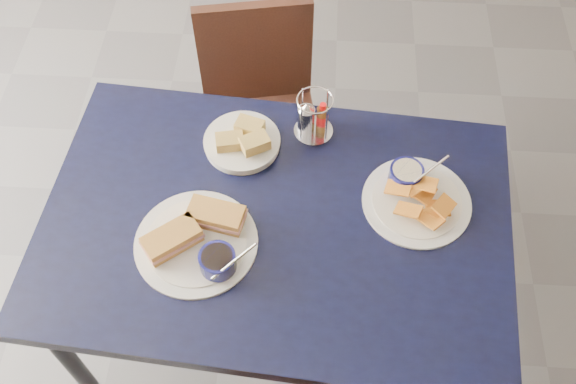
# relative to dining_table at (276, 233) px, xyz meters

# --- Properties ---
(ground) EXTENTS (6.00, 6.00, 0.00)m
(ground) POSITION_rel_dining_table_xyz_m (0.18, 0.24, -0.68)
(ground) COLOR #4D4D51
(ground) RESTS_ON ground
(dining_table) EXTENTS (1.26, 0.90, 0.75)m
(dining_table) POSITION_rel_dining_table_xyz_m (0.00, 0.00, 0.00)
(dining_table) COLOR black
(dining_table) RESTS_ON ground
(chair_far) EXTENTS (0.45, 0.44, 0.82)m
(chair_far) POSITION_rel_dining_table_xyz_m (-0.09, 0.65, -0.21)
(chair_far) COLOR black
(chair_far) RESTS_ON ground
(sandwich_plate) EXTENTS (0.32, 0.31, 0.12)m
(sandwich_plate) POSITION_rel_dining_table_xyz_m (-0.18, -0.08, 0.09)
(sandwich_plate) COLOR white
(sandwich_plate) RESTS_ON dining_table
(plantain_plate) EXTENTS (0.28, 0.28, 0.12)m
(plantain_plate) POSITION_rel_dining_table_xyz_m (0.36, 0.09, 0.09)
(plantain_plate) COLOR white
(plantain_plate) RESTS_ON dining_table
(bread_basket) EXTENTS (0.21, 0.21, 0.07)m
(bread_basket) POSITION_rel_dining_table_xyz_m (-0.11, 0.23, 0.09)
(bread_basket) COLOR white
(bread_basket) RESTS_ON dining_table
(condiment_caddy) EXTENTS (0.11, 0.11, 0.14)m
(condiment_caddy) POSITION_rel_dining_table_xyz_m (0.08, 0.30, 0.12)
(condiment_caddy) COLOR silver
(condiment_caddy) RESTS_ON dining_table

